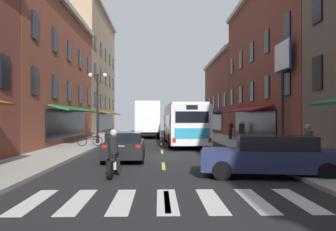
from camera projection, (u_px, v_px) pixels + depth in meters
ground_plane at (163, 158)px, 18.93m from camera, size 34.80×80.00×0.10m
lane_centre_dashes at (163, 158)px, 18.68m from camera, size 0.14×73.90×0.01m
crosswalk_near at (167, 201)px, 8.93m from camera, size 7.10×2.80×0.01m
sidewalk_left at (50, 156)px, 18.78m from camera, size 3.00×80.00×0.14m
sidewalk_right at (274, 155)px, 19.08m from camera, size 3.00×80.00×0.14m
billboard_sign at (283, 68)px, 21.07m from camera, size 0.40×2.56×6.43m
transit_bus at (183, 124)px, 27.69m from camera, size 2.85×11.53×3.07m
box_truck at (147, 119)px, 37.45m from camera, size 2.72×7.24×3.70m
sedan_near at (151, 129)px, 45.83m from camera, size 2.02×4.61×1.33m
sedan_mid at (125, 146)px, 17.50m from camera, size 1.99×4.45×1.37m
sedan_far at (271, 156)px, 12.52m from camera, size 4.95×2.61×1.45m
motorcycle_rider at (114, 156)px, 12.70m from camera, size 0.62×2.07×1.66m
bicycle_near at (90, 141)px, 24.76m from camera, size 1.70×0.48×0.91m
pedestrian_near at (231, 129)px, 34.86m from camera, size 0.43×0.53×1.65m
pedestrian_mid at (242, 133)px, 23.24m from camera, size 0.36×0.36×1.79m
pedestrian_far at (230, 130)px, 32.85m from camera, size 0.36×0.36×1.60m
pedestrian_rear at (308, 146)px, 13.29m from camera, size 0.36×0.36×1.69m
street_lamp_twin at (98, 104)px, 27.35m from camera, size 1.42×0.32×5.34m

